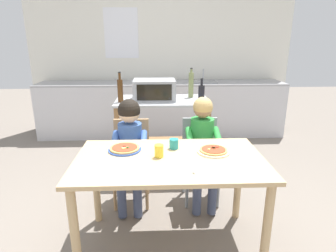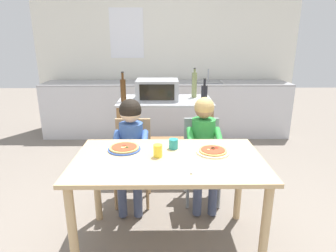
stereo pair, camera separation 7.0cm
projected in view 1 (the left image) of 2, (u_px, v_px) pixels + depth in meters
name	position (u px, v px, depth m)	size (l,w,h in m)	color
ground_plane	(165.00, 173.00, 3.48)	(12.43, 12.43, 0.00)	slate
back_wall_tiled	(161.00, 52.00, 4.92)	(4.44, 0.13, 2.70)	white
kitchen_counter	(162.00, 109.00, 4.79)	(4.00, 0.60, 1.08)	silver
kitchen_island_cart	(162.00, 123.00, 3.45)	(1.09, 0.64, 0.88)	#B7BABF
toaster_oven	(154.00, 90.00, 3.32)	(0.48, 0.36, 0.23)	#999BA0
bottle_dark_olive_oil	(201.00, 93.00, 3.23)	(0.07, 0.07, 0.26)	black
bottle_squat_spirits	(120.00, 90.00, 3.20)	(0.06, 0.06, 0.34)	#4C2D14
bottle_brown_beer	(191.00, 85.00, 3.45)	(0.06, 0.06, 0.35)	olive
dining_table	(170.00, 171.00, 2.10)	(1.37, 0.80, 0.74)	tan
dining_chair_left	(131.00, 155.00, 2.79)	(0.36, 0.36, 0.81)	tan
dining_chair_right	(200.00, 153.00, 2.83)	(0.36, 0.36, 0.81)	gray
child_in_blue_striped_shirt	(130.00, 140.00, 2.62)	(0.32, 0.42, 1.03)	#424C6B
child_in_green_shirt	(203.00, 140.00, 2.66)	(0.32, 0.42, 1.04)	#424C6B
pizza_plate_blue_rimmed	(125.00, 149.00, 2.21)	(0.26, 0.26, 0.03)	#3356B7
pizza_plate_cream	(213.00, 151.00, 2.17)	(0.25, 0.25, 0.03)	beige
drinking_cup_teal	(174.00, 144.00, 2.24)	(0.07, 0.07, 0.08)	teal
drinking_cup_yellow	(159.00, 151.00, 2.08)	(0.07, 0.07, 0.09)	yellow
serving_spoon	(194.00, 168.00, 1.89)	(0.01, 0.01, 0.14)	#B7BABF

